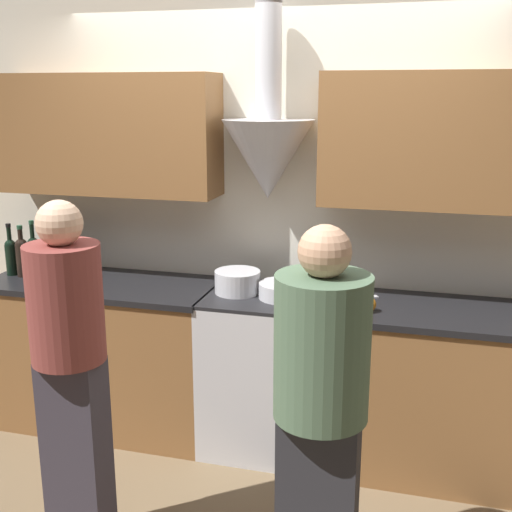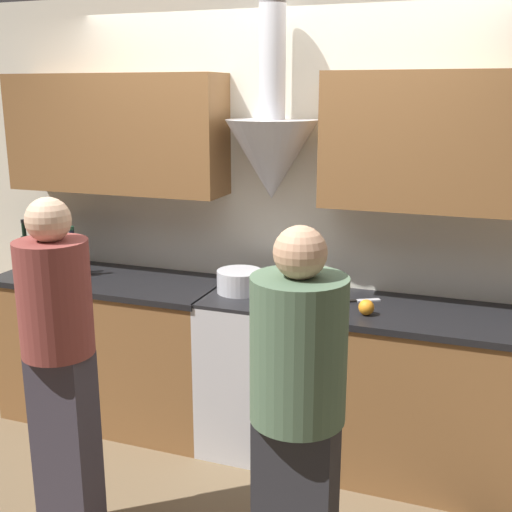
{
  "view_description": "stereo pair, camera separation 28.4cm",
  "coord_description": "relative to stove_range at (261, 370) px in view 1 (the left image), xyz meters",
  "views": [
    {
      "loc": [
        0.88,
        -2.99,
        2.05
      ],
      "look_at": [
        0.0,
        0.25,
        1.18
      ],
      "focal_mm": 45.0,
      "sensor_mm": 36.0,
      "label": 1
    },
    {
      "loc": [
        1.15,
        -2.91,
        2.05
      ],
      "look_at": [
        0.0,
        0.25,
        1.18
      ],
      "focal_mm": 45.0,
      "sensor_mm": 36.0,
      "label": 2
    }
  ],
  "objects": [
    {
      "name": "stock_pot",
      "position": [
        -0.14,
        0.0,
        0.53
      ],
      "size": [
        0.26,
        0.26,
        0.13
      ],
      "color": "silver",
      "rests_on": "stove_range"
    },
    {
      "name": "ground_plane",
      "position": [
        0.0,
        -0.35,
        -0.47
      ],
      "size": [
        12.0,
        12.0,
        0.0
      ],
      "primitive_type": "plane",
      "color": "brown"
    },
    {
      "name": "wine_bottle_3",
      "position": [
        -1.33,
        -0.04,
        0.61
      ],
      "size": [
        0.08,
        0.08,
        0.36
      ],
      "color": "black",
      "rests_on": "counter_left"
    },
    {
      "name": "person_foreground_left",
      "position": [
        -0.55,
        -1.11,
        0.43
      ],
      "size": [
        0.31,
        0.31,
        1.63
      ],
      "color": "#38333D",
      "rests_on": "ground_plane"
    },
    {
      "name": "chefs_knife",
      "position": [
        0.55,
        0.07,
        0.47
      ],
      "size": [
        0.2,
        0.13,
        0.01
      ],
      "rotation": [
        0.0,
        0.0,
        0.51
      ],
      "color": "silver",
      "rests_on": "counter_right"
    },
    {
      "name": "orange_fruit",
      "position": [
        0.62,
        -0.14,
        0.5
      ],
      "size": [
        0.08,
        0.08,
        0.08
      ],
      "color": "orange",
      "rests_on": "counter_right"
    },
    {
      "name": "wine_bottle_0",
      "position": [
        -1.61,
        -0.01,
        0.59
      ],
      "size": [
        0.07,
        0.07,
        0.33
      ],
      "color": "black",
      "rests_on": "counter_left"
    },
    {
      "name": "mixing_bowl",
      "position": [
        0.14,
        -0.03,
        0.51
      ],
      "size": [
        0.27,
        0.27,
        0.09
      ],
      "color": "silver",
      "rests_on": "stove_range"
    },
    {
      "name": "counter_left",
      "position": [
        -1.0,
        -0.0,
        -0.0
      ],
      "size": [
        1.4,
        0.62,
        0.93
      ],
      "color": "brown",
      "rests_on": "ground_plane"
    },
    {
      "name": "counter_right",
      "position": [
        0.93,
        -0.0,
        -0.0
      ],
      "size": [
        1.27,
        0.62,
        0.93
      ],
      "color": "brown",
      "rests_on": "ground_plane"
    },
    {
      "name": "stove_range",
      "position": [
        0.0,
        0.0,
        0.0
      ],
      "size": [
        0.61,
        0.6,
        0.93
      ],
      "color": "silver",
      "rests_on": "ground_plane"
    },
    {
      "name": "person_foreground_right",
      "position": [
        0.53,
        -1.07,
        0.39
      ],
      "size": [
        0.37,
        0.37,
        1.58
      ],
      "color": "#28282D",
      "rests_on": "ground_plane"
    },
    {
      "name": "wine_bottle_2",
      "position": [
        -1.43,
        -0.03,
        0.61
      ],
      "size": [
        0.07,
        0.07,
        0.36
      ],
      "color": "black",
      "rests_on": "counter_left"
    },
    {
      "name": "wine_bottle_4",
      "position": [
        -1.23,
        -0.04,
        0.59
      ],
      "size": [
        0.08,
        0.08,
        0.32
      ],
      "color": "black",
      "rests_on": "counter_left"
    },
    {
      "name": "wine_bottle_1",
      "position": [
        -1.52,
        -0.02,
        0.6
      ],
      "size": [
        0.08,
        0.08,
        0.32
      ],
      "color": "black",
      "rests_on": "counter_left"
    },
    {
      "name": "wall_back",
      "position": [
        -0.02,
        0.27,
        1.0
      ],
      "size": [
        8.4,
        0.52,
        2.6
      ],
      "color": "silver",
      "rests_on": "ground_plane"
    }
  ]
}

